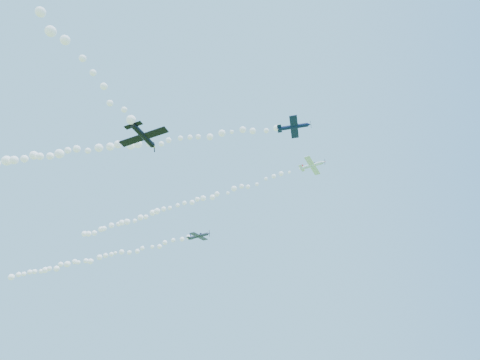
# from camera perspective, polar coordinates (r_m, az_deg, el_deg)

# --- Properties ---
(plane_white) EXTENTS (6.20, 6.51, 2.02)m
(plane_white) POSITION_cam_1_polar(r_m,az_deg,el_deg) (92.62, 10.24, 2.07)
(plane_white) COLOR white
(smoke_trail_white) EXTENTS (68.80, 29.76, 2.74)m
(smoke_trail_white) POSITION_cam_1_polar(r_m,az_deg,el_deg) (109.63, -8.98, -3.73)
(smoke_trail_white) COLOR white
(plane_navy) EXTENTS (7.12, 7.39, 1.89)m
(plane_navy) POSITION_cam_1_polar(r_m,az_deg,el_deg) (81.35, 7.68, 7.53)
(plane_navy) COLOR #0D173B
(smoke_trail_navy) EXTENTS (70.40, 4.73, 2.78)m
(smoke_trail_navy) POSITION_cam_1_polar(r_m,az_deg,el_deg) (89.60, -16.90, 4.55)
(smoke_trail_navy) COLOR white
(plane_grey) EXTENTS (6.26, 6.61, 1.68)m
(plane_grey) POSITION_cam_1_polar(r_m,az_deg,el_deg) (98.36, -5.88, -7.93)
(plane_grey) COLOR #32364A
(smoke_trail_grey) EXTENTS (61.90, 21.71, 2.92)m
(smoke_trail_grey) POSITION_cam_1_polar(r_m,az_deg,el_deg) (119.13, -20.37, -10.52)
(smoke_trail_grey) COLOR white
(plane_black) EXTENTS (7.51, 7.16, 2.10)m
(plane_black) POSITION_cam_1_polar(r_m,az_deg,el_deg) (61.46, -13.56, 6.10)
(plane_black) COLOR black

